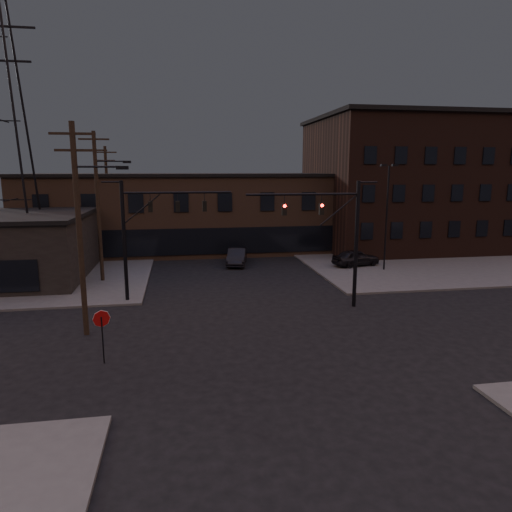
{
  "coord_description": "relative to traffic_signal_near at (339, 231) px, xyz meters",
  "views": [
    {
      "loc": [
        -4.44,
        -22.33,
        8.61
      ],
      "look_at": [
        0.1,
        4.5,
        3.5
      ],
      "focal_mm": 32.0,
      "sensor_mm": 36.0,
      "label": 1
    }
  ],
  "objects": [
    {
      "name": "traffic_signal_near",
      "position": [
        0.0,
        0.0,
        0.0
      ],
      "size": [
        7.12,
        0.24,
        8.0
      ],
      "color": "black",
      "rests_on": "ground"
    },
    {
      "name": "building_row",
      "position": [
        -5.36,
        23.5,
        -0.93
      ],
      "size": [
        40.0,
        12.0,
        8.0
      ],
      "primitive_type": "cube",
      "color": "brown",
      "rests_on": "ground"
    },
    {
      "name": "stop_sign",
      "position": [
        -13.36,
        -6.49,
        -3.09
      ],
      "size": [
        0.72,
        0.33,
        2.48
      ],
      "color": "black",
      "rests_on": "ground"
    },
    {
      "name": "lot_light_a",
      "position": [
        7.64,
        9.5,
        0.58
      ],
      "size": [
        1.5,
        0.28,
        9.14
      ],
      "color": "black",
      "rests_on": "ground"
    },
    {
      "name": "lot_light_b",
      "position": [
        13.64,
        14.5,
        0.58
      ],
      "size": [
        1.5,
        0.28,
        9.14
      ],
      "color": "black",
      "rests_on": "ground"
    },
    {
      "name": "car_crossing",
      "position": [
        -4.63,
        14.31,
        -4.17
      ],
      "size": [
        2.5,
        4.84,
        1.52
      ],
      "primitive_type": "imported",
      "rotation": [
        0.0,
        0.0,
        -0.2
      ],
      "color": "black",
      "rests_on": "ground"
    },
    {
      "name": "utility_pole_near",
      "position": [
        -14.79,
        -2.5,
        0.94
      ],
      "size": [
        3.7,
        0.28,
        11.0
      ],
      "color": "black",
      "rests_on": "ground"
    },
    {
      "name": "building_right",
      "position": [
        16.64,
        21.5,
        2.07
      ],
      "size": [
        22.0,
        16.0,
        14.0
      ],
      "primitive_type": "cube",
      "color": "black",
      "rests_on": "ground"
    },
    {
      "name": "utility_pole_mid",
      "position": [
        -15.79,
        9.5,
        1.19
      ],
      "size": [
        3.7,
        0.28,
        11.5
      ],
      "color": "black",
      "rests_on": "ground"
    },
    {
      "name": "sidewalk_ne",
      "position": [
        16.64,
        17.5,
        -4.86
      ],
      "size": [
        30.0,
        30.0,
        0.15
      ],
      "primitive_type": "cube",
      "color": "#474744",
      "rests_on": "ground"
    },
    {
      "name": "transmission_tower",
      "position": [
        -23.36,
        13.5,
        7.57
      ],
      "size": [
        7.0,
        7.0,
        25.0
      ],
      "primitive_type": null,
      "color": "black",
      "rests_on": "ground"
    },
    {
      "name": "parked_car_lot_a",
      "position": [
        5.82,
        11.45,
        -4.04
      ],
      "size": [
        4.64,
        2.75,
        1.48
      ],
      "primitive_type": "imported",
      "rotation": [
        0.0,
        0.0,
        1.81
      ],
      "color": "black",
      "rests_on": "sidewalk_ne"
    },
    {
      "name": "utility_pole_far",
      "position": [
        -16.86,
        21.5,
        0.85
      ],
      "size": [
        2.2,
        0.28,
        11.0
      ],
      "color": "black",
      "rests_on": "ground"
    },
    {
      "name": "ground",
      "position": [
        -5.36,
        -4.5,
        -4.93
      ],
      "size": [
        140.0,
        140.0,
        0.0
      ],
      "primitive_type": "plane",
      "color": "black",
      "rests_on": "ground"
    },
    {
      "name": "traffic_signal_far",
      "position": [
        -12.07,
        3.5,
        0.08
      ],
      "size": [
        7.12,
        0.24,
        8.0
      ],
      "color": "black",
      "rests_on": "ground"
    },
    {
      "name": "parked_car_lot_b",
      "position": [
        15.48,
        15.54,
        -4.18
      ],
      "size": [
        4.51,
        3.14,
        1.21
      ],
      "primitive_type": "imported",
      "rotation": [
        0.0,
        0.0,
        1.19
      ],
      "color": "silver",
      "rests_on": "sidewalk_ne"
    }
  ]
}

